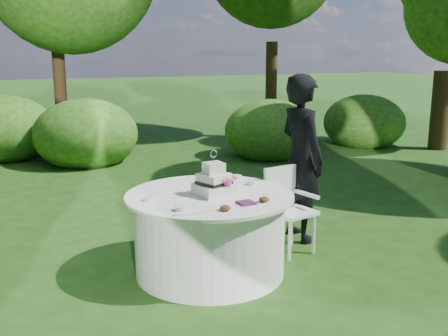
{
  "coord_description": "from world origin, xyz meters",
  "views": [
    {
      "loc": [
        -2.0,
        -4.23,
        2.04
      ],
      "look_at": [
        0.15,
        0.0,
        1.0
      ],
      "focal_mm": 42.0,
      "sensor_mm": 36.0,
      "label": 1
    }
  ],
  "objects": [
    {
      "name": "feather_plume",
      "position": [
        -0.31,
        -0.47,
        0.78
      ],
      "size": [
        0.48,
        0.07,
        0.01
      ],
      "primitive_type": "ellipsoid",
      "color": "white",
      "rests_on": "table"
    },
    {
      "name": "votives",
      "position": [
        0.01,
        0.05,
        0.79
      ],
      "size": [
        1.2,
        0.87,
        0.04
      ],
      "color": "white",
      "rests_on": "table"
    },
    {
      "name": "ground",
      "position": [
        0.0,
        0.0,
        0.0
      ],
      "size": [
        80.0,
        80.0,
        0.0
      ],
      "primitive_type": "plane",
      "color": "#1A3B10",
      "rests_on": "ground"
    },
    {
      "name": "guest",
      "position": [
        1.31,
        0.4,
        0.92
      ],
      "size": [
        0.45,
        0.68,
        1.83
      ],
      "primitive_type": "imported",
      "rotation": [
        0.0,
        0.0,
        1.55
      ],
      "color": "black",
      "rests_on": "ground"
    },
    {
      "name": "napkins",
      "position": [
        0.14,
        -0.44,
        0.78
      ],
      "size": [
        0.14,
        0.14,
        0.02
      ],
      "primitive_type": "cube",
      "color": "#4B2037",
      "rests_on": "table"
    },
    {
      "name": "chair",
      "position": [
        0.96,
        0.15,
        0.52
      ],
      "size": [
        0.48,
        0.47,
        0.89
      ],
      "color": "white",
      "rests_on": "ground"
    },
    {
      "name": "petal_cups",
      "position": [
        0.18,
        -0.2,
        0.79
      ],
      "size": [
        0.55,
        1.05,
        0.05
      ],
      "color": "#562D16",
      "rests_on": "table"
    },
    {
      "name": "table",
      "position": [
        0.0,
        0.0,
        0.39
      ],
      "size": [
        1.56,
        1.56,
        0.77
      ],
      "color": "silver",
      "rests_on": "ground"
    },
    {
      "name": "cake",
      "position": [
        0.02,
        -0.05,
        0.88
      ],
      "size": [
        0.34,
        0.34,
        0.42
      ],
      "color": "beige",
      "rests_on": "table"
    }
  ]
}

